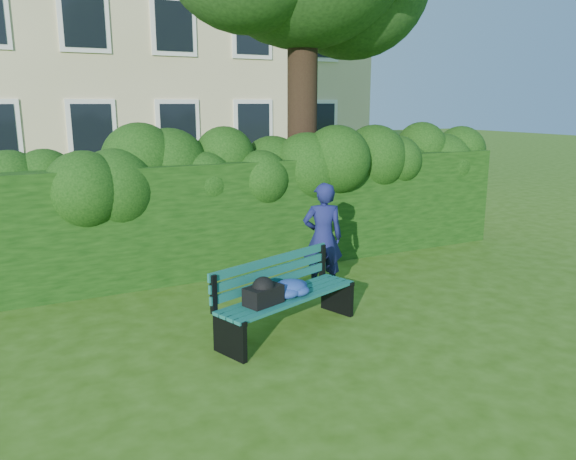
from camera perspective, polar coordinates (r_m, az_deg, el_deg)
ground at (r=7.70m, az=2.06°, el=-7.80°), size 80.00×80.00×0.00m
apartment_building at (r=20.83m, az=-18.37°, el=21.31°), size 16.00×8.08×12.00m
hedge at (r=9.36m, az=-4.48°, el=1.64°), size 10.00×1.00×1.80m
park_bench at (r=6.70m, az=-0.58°, el=-6.46°), size 2.01×1.15×0.89m
man_reading at (r=8.12m, az=3.55°, el=-0.78°), size 0.68×0.56×1.61m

